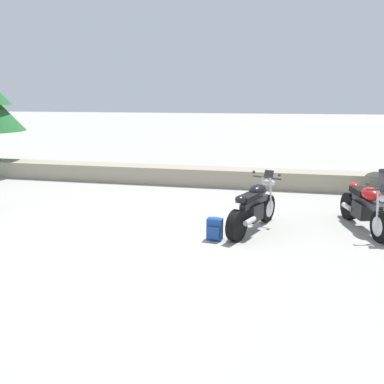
# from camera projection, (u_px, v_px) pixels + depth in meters

# --- Properties ---
(ground_plane) EXTENTS (120.00, 120.00, 0.00)m
(ground_plane) POSITION_uv_depth(u_px,v_px,m) (116.00, 233.00, 7.96)
(ground_plane) COLOR #A3A099
(stone_wall) EXTENTS (36.00, 0.80, 0.55)m
(stone_wall) POSITION_uv_depth(u_px,v_px,m) (173.00, 175.00, 12.45)
(stone_wall) COLOR gray
(stone_wall) RESTS_ON ground
(motorcycle_black_centre) EXTENTS (1.04, 1.96, 1.18)m
(motorcycle_black_centre) POSITION_uv_depth(u_px,v_px,m) (254.00, 208.00, 8.01)
(motorcycle_black_centre) COLOR black
(motorcycle_black_centre) RESTS_ON ground
(motorcycle_red_far_right) EXTENTS (0.83, 2.04, 1.18)m
(motorcycle_red_far_right) POSITION_uv_depth(u_px,v_px,m) (365.00, 208.00, 8.03)
(motorcycle_red_far_right) COLOR black
(motorcycle_red_far_right) RESTS_ON ground
(rider_backpack) EXTENTS (0.32, 0.28, 0.47)m
(rider_backpack) POSITION_uv_depth(u_px,v_px,m) (215.00, 228.00, 7.50)
(rider_backpack) COLOR navy
(rider_backpack) RESTS_ON ground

